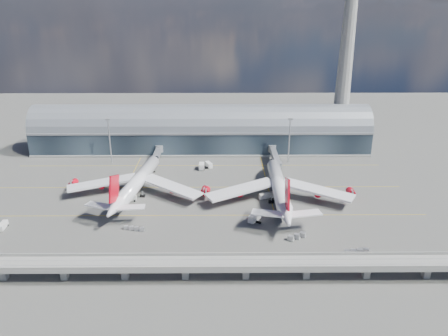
{
  "coord_description": "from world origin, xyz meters",
  "views": [
    {
      "loc": [
        11.84,
        -176.93,
        86.65
      ],
      "look_at": [
        13.24,
        10.0,
        14.0
      ],
      "focal_mm": 35.0,
      "sensor_mm": 36.0,
      "label": 1
    }
  ],
  "objects_px": {
    "service_truck_5": "(209,165)",
    "cargo_train_2": "(297,236)",
    "service_truck_1": "(131,198)",
    "service_truck_2": "(267,196)",
    "service_truck_4": "(202,166)",
    "floodlight_mast_left": "(110,140)",
    "control_tower": "(345,63)",
    "service_truck_0": "(3,226)",
    "floodlight_mast_right": "(289,139)",
    "cargo_train_0": "(134,228)",
    "service_truck_3": "(255,217)",
    "airliner_right": "(279,189)",
    "cargo_train_1": "(356,251)",
    "airliner_left": "(136,183)"
  },
  "relations": [
    {
      "from": "control_tower",
      "to": "cargo_train_1",
      "type": "bearing_deg",
      "value": -100.96
    },
    {
      "from": "cargo_train_2",
      "to": "airliner_left",
      "type": "bearing_deg",
      "value": 87.75
    },
    {
      "from": "service_truck_2",
      "to": "service_truck_0",
      "type": "bearing_deg",
      "value": 82.91
    },
    {
      "from": "airliner_right",
      "to": "cargo_train_1",
      "type": "relative_size",
      "value": 7.46
    },
    {
      "from": "service_truck_1",
      "to": "cargo_train_0",
      "type": "xyz_separation_m",
      "value": [
        6.19,
        -27.39,
        -0.56
      ]
    },
    {
      "from": "service_truck_2",
      "to": "floodlight_mast_right",
      "type": "bearing_deg",
      "value": -40.77
    },
    {
      "from": "service_truck_2",
      "to": "service_truck_4",
      "type": "height_order",
      "value": "service_truck_4"
    },
    {
      "from": "control_tower",
      "to": "service_truck_4",
      "type": "relative_size",
      "value": 18.04
    },
    {
      "from": "control_tower",
      "to": "cargo_train_0",
      "type": "xyz_separation_m",
      "value": [
        -108.11,
        -105.61,
        -50.87
      ]
    },
    {
      "from": "floodlight_mast_right",
      "to": "service_truck_3",
      "type": "xyz_separation_m",
      "value": [
        -24.22,
        -70.27,
        -11.94
      ]
    },
    {
      "from": "service_truck_0",
      "to": "service_truck_5",
      "type": "bearing_deg",
      "value": 36.66
    },
    {
      "from": "control_tower",
      "to": "service_truck_2",
      "type": "distance_m",
      "value": 105.02
    },
    {
      "from": "floodlight_mast_right",
      "to": "service_truck_0",
      "type": "height_order",
      "value": "floodlight_mast_right"
    },
    {
      "from": "service_truck_5",
      "to": "cargo_train_1",
      "type": "bearing_deg",
      "value": -82.0
    },
    {
      "from": "floodlight_mast_right",
      "to": "cargo_train_1",
      "type": "relative_size",
      "value": 2.62
    },
    {
      "from": "cargo_train_1",
      "to": "cargo_train_2",
      "type": "relative_size",
      "value": 1.2
    },
    {
      "from": "service_truck_5",
      "to": "cargo_train_0",
      "type": "distance_m",
      "value": 75.23
    },
    {
      "from": "service_truck_2",
      "to": "cargo_train_1",
      "type": "xyz_separation_m",
      "value": [
        28.09,
        -47.22,
        -0.54
      ]
    },
    {
      "from": "cargo_train_2",
      "to": "cargo_train_0",
      "type": "bearing_deg",
      "value": 111.88
    },
    {
      "from": "airliner_left",
      "to": "cargo_train_1",
      "type": "height_order",
      "value": "airliner_left"
    },
    {
      "from": "service_truck_2",
      "to": "service_truck_3",
      "type": "distance_m",
      "value": 23.25
    },
    {
      "from": "service_truck_0",
      "to": "cargo_train_1",
      "type": "relative_size",
      "value": 0.63
    },
    {
      "from": "service_truck_4",
      "to": "cargo_train_0",
      "type": "bearing_deg",
      "value": -108.86
    },
    {
      "from": "service_truck_5",
      "to": "service_truck_1",
      "type": "bearing_deg",
      "value": -153.75
    },
    {
      "from": "control_tower",
      "to": "service_truck_0",
      "type": "height_order",
      "value": "control_tower"
    },
    {
      "from": "control_tower",
      "to": "cargo_train_2",
      "type": "bearing_deg",
      "value": -111.29
    },
    {
      "from": "service_truck_4",
      "to": "service_truck_1",
      "type": "bearing_deg",
      "value": -126.52
    },
    {
      "from": "service_truck_1",
      "to": "service_truck_5",
      "type": "height_order",
      "value": "service_truck_5"
    },
    {
      "from": "airliner_right",
      "to": "service_truck_2",
      "type": "bearing_deg",
      "value": 155.89
    },
    {
      "from": "service_truck_5",
      "to": "cargo_train_2",
      "type": "xyz_separation_m",
      "value": [
        35.91,
        -76.81,
        -0.47
      ]
    },
    {
      "from": "cargo_train_1",
      "to": "service_truck_4",
      "type": "bearing_deg",
      "value": 44.39
    },
    {
      "from": "service_truck_3",
      "to": "cargo_train_2",
      "type": "xyz_separation_m",
      "value": [
        15.3,
        -14.44,
        -0.72
      ]
    },
    {
      "from": "floodlight_mast_left",
      "to": "service_truck_1",
      "type": "distance_m",
      "value": 55.69
    },
    {
      "from": "floodlight_mast_left",
      "to": "service_truck_1",
      "type": "relative_size",
      "value": 5.35
    },
    {
      "from": "airliner_right",
      "to": "service_truck_2",
      "type": "height_order",
      "value": "airliner_right"
    },
    {
      "from": "airliner_right",
      "to": "cargo_train_2",
      "type": "bearing_deg",
      "value": -83.99
    },
    {
      "from": "service_truck_0",
      "to": "service_truck_4",
      "type": "bearing_deg",
      "value": 36.91
    },
    {
      "from": "service_truck_1",
      "to": "cargo_train_1",
      "type": "bearing_deg",
      "value": -124.28
    },
    {
      "from": "service_truck_1",
      "to": "service_truck_4",
      "type": "distance_m",
      "value": 50.05
    },
    {
      "from": "floodlight_mast_left",
      "to": "airliner_right",
      "type": "relative_size",
      "value": 0.35
    },
    {
      "from": "service_truck_3",
      "to": "service_truck_4",
      "type": "relative_size",
      "value": 1.25
    },
    {
      "from": "airliner_left",
      "to": "cargo_train_2",
      "type": "xyz_separation_m",
      "value": [
        68.97,
        -40.55,
        -5.22
      ]
    },
    {
      "from": "airliner_right",
      "to": "service_truck_3",
      "type": "height_order",
      "value": "airliner_right"
    },
    {
      "from": "service_truck_4",
      "to": "floodlight_mast_left",
      "type": "bearing_deg",
      "value": 169.46
    },
    {
      "from": "floodlight_mast_right",
      "to": "cargo_train_0",
      "type": "height_order",
      "value": "floodlight_mast_right"
    },
    {
      "from": "floodlight_mast_left",
      "to": "service_truck_3",
      "type": "relative_size",
      "value": 3.59
    },
    {
      "from": "control_tower",
      "to": "service_truck_1",
      "type": "height_order",
      "value": "control_tower"
    },
    {
      "from": "service_truck_1",
      "to": "service_truck_3",
      "type": "height_order",
      "value": "service_truck_3"
    },
    {
      "from": "service_truck_1",
      "to": "service_truck_2",
      "type": "distance_m",
      "value": 62.35
    },
    {
      "from": "floodlight_mast_left",
      "to": "service_truck_5",
      "type": "xyz_separation_m",
      "value": [
        55.17,
        -7.9,
        -12.19
      ]
    }
  ]
}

